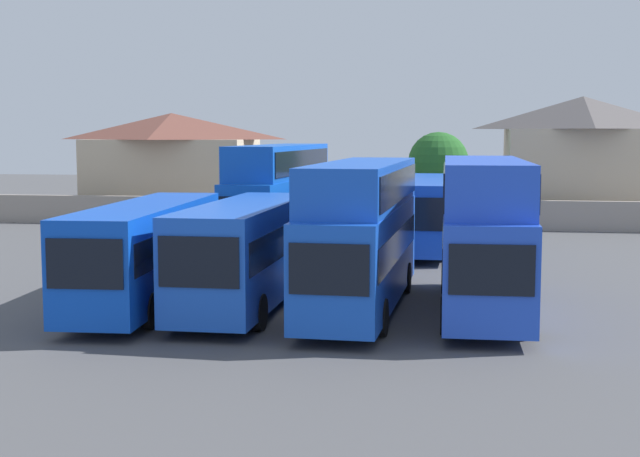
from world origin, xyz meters
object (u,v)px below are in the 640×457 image
tree_left_of_lot (438,163)px  house_terrace_left (172,164)px  bus_2 (246,249)px  bus_4 (483,227)px  bus_6 (356,209)px  bus_3 (362,227)px  bus_7 (426,210)px  bus_5 (279,191)px  house_terrace_centre (582,159)px  bus_1 (147,248)px

tree_left_of_lot → house_terrace_left: bearing=170.1°
bus_2 → bus_4: bearing=94.3°
house_terrace_left → tree_left_of_lot: bearing=-9.9°
bus_4 → bus_6: (-5.79, 15.40, -0.78)m
bus_3 → bus_7: bearing=176.5°
bus_4 → bus_6: bus_4 is taller
bus_2 → bus_3: bus_3 is taller
house_terrace_left → bus_4: bearing=-56.6°
tree_left_of_lot → bus_2: bearing=-101.8°
tree_left_of_lot → bus_5: bearing=-121.1°
bus_2 → house_terrace_centre: bearing=155.2°
house_terrace_left → tree_left_of_lot: size_ratio=1.96×
bus_4 → house_terrace_left: house_terrace_left is taller
bus_1 → tree_left_of_lot: tree_left_of_lot is taller
bus_6 → house_terrace_left: bearing=-141.0°
bus_1 → bus_6: bearing=158.8°
bus_2 → bus_5: (-1.87, 15.20, 0.93)m
bus_3 → bus_4: bus_4 is taller
bus_3 → house_terrace_left: bearing=-149.5°
bus_4 → bus_7: 15.40m
tree_left_of_lot → bus_3: bearing=-94.2°
bus_3 → bus_2: bearing=-84.2°
bus_1 → bus_5: bus_5 is taller
bus_5 → house_terrace_centre: size_ratio=1.22×
bus_7 → tree_left_of_lot: tree_left_of_lot is taller
house_terrace_left → house_terrace_centre: (27.52, -0.27, 0.50)m
bus_2 → bus_4: size_ratio=0.99×
bus_7 → bus_4: bearing=10.4°
bus_4 → house_terrace_centre: 31.37m
bus_5 → bus_4: bearing=37.3°
bus_2 → bus_5: 15.34m
bus_3 → bus_5: bus_5 is taller
house_terrace_centre → bus_4: bearing=-103.4°
bus_1 → bus_3: size_ratio=0.99×
house_terrace_centre → bus_2: bearing=-115.8°
bus_2 → bus_5: bus_5 is taller
bus_1 → bus_6: bus_6 is taller
bus_5 → bus_1: bearing=-1.5°
bus_4 → bus_5: 17.62m
bus_5 → bus_7: size_ratio=1.00×
house_terrace_left → house_terrace_centre: size_ratio=1.15×
bus_6 → bus_2: bearing=-11.3°
bus_3 → bus_6: size_ratio=0.97×
house_terrace_centre → tree_left_of_lot: house_terrace_centre is taller
bus_6 → bus_3: bearing=2.6°
bus_7 → house_terrace_centre: bearing=150.0°
bus_1 → tree_left_of_lot: 29.62m
bus_4 → house_terrace_left: 36.85m
bus_4 → house_terrace_centre: size_ratio=1.08×
bus_1 → tree_left_of_lot: bearing=159.1°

